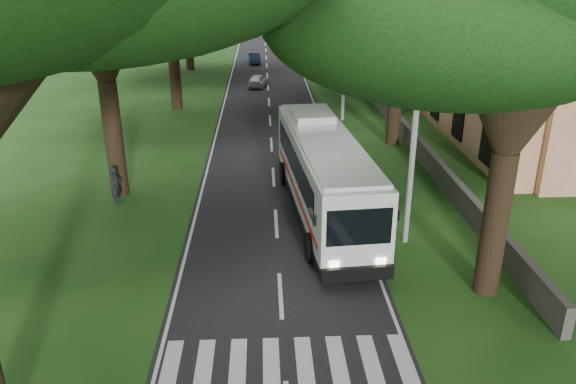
{
  "coord_description": "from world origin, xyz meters",
  "views": [
    {
      "loc": [
        -0.52,
        -15.29,
        11.2
      ],
      "look_at": [
        0.47,
        6.48,
        2.2
      ],
      "focal_mm": 35.0,
      "sensor_mm": 36.0,
      "label": 1
    }
  ],
  "objects_px": {
    "pole_near": "(413,149)",
    "distant_car_c": "(281,45)",
    "distant_car_b": "(254,58)",
    "pedestrian": "(116,185)",
    "pole_far": "(318,32)",
    "coach_bus": "(324,173)",
    "church": "(539,63)",
    "pole_mid": "(344,64)",
    "distant_car_a": "(258,80)"
  },
  "relations": [
    {
      "from": "pole_mid",
      "to": "distant_car_b",
      "type": "relative_size",
      "value": 2.17
    },
    {
      "from": "distant_car_a",
      "to": "distant_car_b",
      "type": "height_order",
      "value": "distant_car_b"
    },
    {
      "from": "pedestrian",
      "to": "distant_car_b",
      "type": "bearing_deg",
      "value": 4.91
    },
    {
      "from": "church",
      "to": "pole_near",
      "type": "height_order",
      "value": "church"
    },
    {
      "from": "pole_near",
      "to": "pedestrian",
      "type": "xyz_separation_m",
      "value": [
        -13.31,
        4.69,
        -3.21
      ]
    },
    {
      "from": "pole_mid",
      "to": "distant_car_b",
      "type": "distance_m",
      "value": 26.84
    },
    {
      "from": "church",
      "to": "distant_car_b",
      "type": "relative_size",
      "value": 6.52
    },
    {
      "from": "distant_car_a",
      "to": "distant_car_b",
      "type": "xyz_separation_m",
      "value": [
        -0.52,
        13.34,
        0.01
      ]
    },
    {
      "from": "distant_car_b",
      "to": "coach_bus",
      "type": "bearing_deg",
      "value": -90.01
    },
    {
      "from": "distant_car_c",
      "to": "coach_bus",
      "type": "bearing_deg",
      "value": 82.75
    },
    {
      "from": "pole_near",
      "to": "distant_car_b",
      "type": "relative_size",
      "value": 2.17
    },
    {
      "from": "church",
      "to": "pole_near",
      "type": "relative_size",
      "value": 3.0
    },
    {
      "from": "pedestrian",
      "to": "church",
      "type": "bearing_deg",
      "value": -53.34
    },
    {
      "from": "pole_far",
      "to": "pedestrian",
      "type": "bearing_deg",
      "value": -110.65
    },
    {
      "from": "pole_mid",
      "to": "coach_bus",
      "type": "distance_m",
      "value": 17.39
    },
    {
      "from": "pole_mid",
      "to": "distant_car_b",
      "type": "xyz_separation_m",
      "value": [
        -6.95,
        25.68,
        -3.54
      ]
    },
    {
      "from": "pole_mid",
      "to": "pole_far",
      "type": "distance_m",
      "value": 20.0
    },
    {
      "from": "pole_near",
      "to": "distant_car_c",
      "type": "xyz_separation_m",
      "value": [
        -3.45,
        55.92,
        -3.42
      ]
    },
    {
      "from": "distant_car_b",
      "to": "pedestrian",
      "type": "distance_m",
      "value": 41.48
    },
    {
      "from": "church",
      "to": "distant_car_c",
      "type": "distance_m",
      "value": 43.56
    },
    {
      "from": "distant_car_a",
      "to": "pole_far",
      "type": "bearing_deg",
      "value": -116.06
    },
    {
      "from": "church",
      "to": "coach_bus",
      "type": "height_order",
      "value": "church"
    },
    {
      "from": "pole_far",
      "to": "distant_car_b",
      "type": "distance_m",
      "value": 9.65
    },
    {
      "from": "pole_far",
      "to": "distant_car_a",
      "type": "relative_size",
      "value": 2.27
    },
    {
      "from": "pole_far",
      "to": "coach_bus",
      "type": "height_order",
      "value": "pole_far"
    },
    {
      "from": "coach_bus",
      "to": "distant_car_b",
      "type": "bearing_deg",
      "value": 90.07
    },
    {
      "from": "coach_bus",
      "to": "distant_car_a",
      "type": "height_order",
      "value": "coach_bus"
    },
    {
      "from": "pole_mid",
      "to": "pedestrian",
      "type": "distance_m",
      "value": 20.54
    },
    {
      "from": "pole_mid",
      "to": "distant_car_c",
      "type": "relative_size",
      "value": 1.6
    },
    {
      "from": "church",
      "to": "distant_car_b",
      "type": "bearing_deg",
      "value": 122.65
    },
    {
      "from": "distant_car_a",
      "to": "pole_near",
      "type": "bearing_deg",
      "value": 115.22
    },
    {
      "from": "coach_bus",
      "to": "pedestrian",
      "type": "xyz_separation_m",
      "value": [
        -10.08,
        1.64,
        -1.11
      ]
    },
    {
      "from": "distant_car_b",
      "to": "pedestrian",
      "type": "xyz_separation_m",
      "value": [
        -6.36,
        -40.99,
        0.33
      ]
    },
    {
      "from": "distant_car_a",
      "to": "pedestrian",
      "type": "height_order",
      "value": "pedestrian"
    },
    {
      "from": "pole_near",
      "to": "pedestrian",
      "type": "bearing_deg",
      "value": 160.6
    },
    {
      "from": "church",
      "to": "distant_car_c",
      "type": "height_order",
      "value": "church"
    },
    {
      "from": "pole_mid",
      "to": "coach_bus",
      "type": "relative_size",
      "value": 0.6
    },
    {
      "from": "coach_bus",
      "to": "distant_car_b",
      "type": "xyz_separation_m",
      "value": [
        -3.71,
        42.63,
        -1.44
      ]
    },
    {
      "from": "pole_near",
      "to": "distant_car_c",
      "type": "bearing_deg",
      "value": 93.53
    },
    {
      "from": "pole_near",
      "to": "distant_car_b",
      "type": "bearing_deg",
      "value": 98.65
    },
    {
      "from": "pole_mid",
      "to": "pole_far",
      "type": "height_order",
      "value": "same"
    },
    {
      "from": "distant_car_a",
      "to": "coach_bus",
      "type": "bearing_deg",
      "value": 110.2
    },
    {
      "from": "coach_bus",
      "to": "distant_car_a",
      "type": "xyz_separation_m",
      "value": [
        -3.2,
        29.29,
        -1.45
      ]
    },
    {
      "from": "pole_near",
      "to": "coach_bus",
      "type": "height_order",
      "value": "pole_near"
    },
    {
      "from": "distant_car_b",
      "to": "pedestrian",
      "type": "bearing_deg",
      "value": -103.81
    },
    {
      "from": "distant_car_a",
      "to": "pedestrian",
      "type": "xyz_separation_m",
      "value": [
        -6.88,
        -27.65,
        0.34
      ]
    },
    {
      "from": "pole_near",
      "to": "pole_mid",
      "type": "bearing_deg",
      "value": 90.0
    },
    {
      "from": "church",
      "to": "coach_bus",
      "type": "relative_size",
      "value": 1.81
    },
    {
      "from": "distant_car_a",
      "to": "distant_car_c",
      "type": "relative_size",
      "value": 0.7
    },
    {
      "from": "pole_far",
      "to": "distant_car_c",
      "type": "relative_size",
      "value": 1.6
    }
  ]
}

